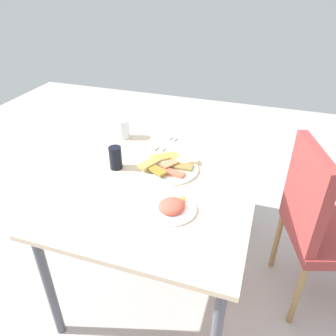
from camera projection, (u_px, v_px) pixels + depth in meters
ground_plane at (167, 269)px, 2.04m from camera, size 6.00×6.00×0.00m
dining_table at (167, 186)px, 1.70m from camera, size 1.22×0.90×0.70m
dining_chair at (321, 220)px, 1.62m from camera, size 0.53×0.53×0.94m
pide_platter at (170, 167)px, 1.71m from camera, size 0.30×0.30×0.05m
salad_plate_greens at (172, 207)px, 1.42m from camera, size 0.22×0.22×0.05m
soda_can at (116, 158)px, 1.69m from camera, size 0.09×0.09×0.12m
drinking_glass at (123, 129)px, 1.99m from camera, size 0.08×0.08×0.11m
paper_napkin at (166, 144)px, 1.94m from camera, size 0.12×0.12×0.00m
fork at (163, 143)px, 1.95m from camera, size 0.19×0.06×0.00m
spoon at (169, 144)px, 1.94m from camera, size 0.19×0.05×0.00m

